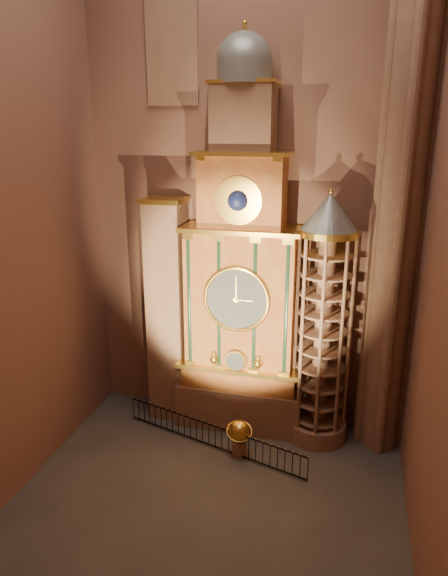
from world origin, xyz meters
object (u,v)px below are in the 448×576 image
(celestial_globe, at_px, (239,435))
(astronomical_clock, at_px, (242,284))
(portrait_tower, at_px, (168,311))
(iron_railing, at_px, (212,436))
(stair_turret, at_px, (323,325))

(celestial_globe, bearing_deg, astronomical_clock, 101.62)
(portrait_tower, bearing_deg, iron_railing, -40.15)
(portrait_tower, bearing_deg, stair_turret, -2.33)
(iron_railing, bearing_deg, portrait_tower, 139.85)
(stair_turret, height_order, iron_railing, stair_turret)
(astronomical_clock, bearing_deg, iron_railing, -107.94)
(portrait_tower, height_order, celestial_globe, portrait_tower)
(celestial_globe, distance_m, iron_railing, 1.31)
(portrait_tower, relative_size, stair_turret, 0.94)
(celestial_globe, bearing_deg, iron_railing, 169.45)
(astronomical_clock, relative_size, iron_railing, 2.01)
(stair_turret, xyz_separation_m, iron_railing, (-4.22, -1.98, -4.70))
(astronomical_clock, height_order, stair_turret, astronomical_clock)
(astronomical_clock, distance_m, celestial_globe, 6.27)
(portrait_tower, xyz_separation_m, stair_turret, (6.90, -0.28, 0.12))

